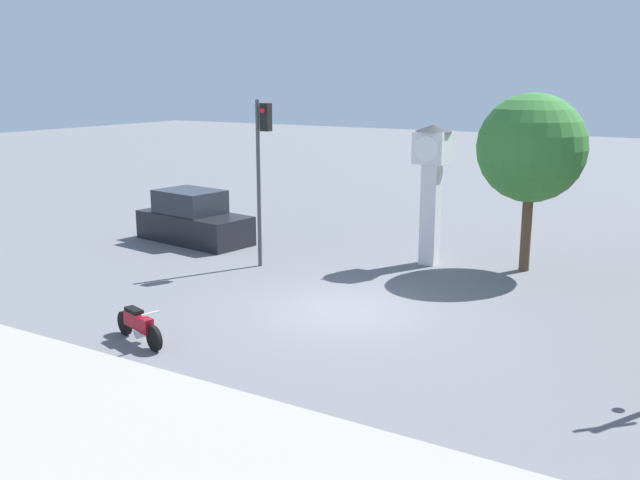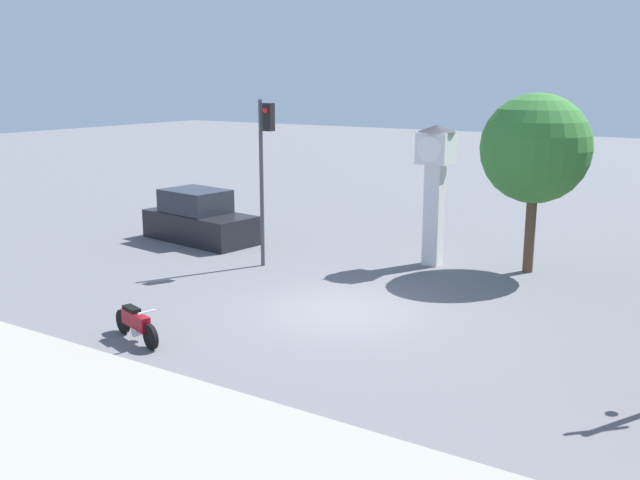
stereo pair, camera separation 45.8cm
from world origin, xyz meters
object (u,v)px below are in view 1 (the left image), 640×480
Objects in this scene: clock_tower at (432,172)px; street_tree at (531,148)px; traffic_light at (262,155)px; parked_car at (193,220)px; motorcycle at (139,325)px.

clock_tower is 0.82× the size of street_tree.
street_tree is at bearing 27.89° from traffic_light.
traffic_light is 0.96× the size of street_tree.
street_tree is at bearing 18.58° from parked_car.
motorcycle is at bearing -106.03° from clock_tower.
traffic_light is at bearing -152.11° from street_tree.
traffic_light is 1.13× the size of parked_car.
parked_car reaches higher than motorcycle.
clock_tower is at bearing 17.09° from parked_car.
motorcycle is 0.36× the size of traffic_light.
clock_tower reaches higher than motorcycle.
clock_tower is at bearing 34.81° from traffic_light.
motorcycle is 12.05m from street_tree.
traffic_light reaches higher than motorcycle.
motorcycle is at bearing -117.98° from street_tree.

